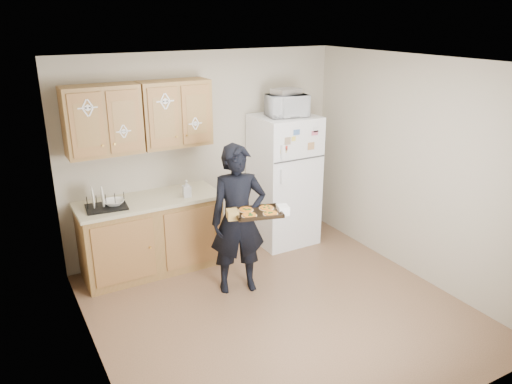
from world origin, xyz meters
TOP-DOWN VIEW (x-y plane):
  - floor at (0.00, 0.00)m, footprint 3.60×3.60m
  - ceiling at (0.00, 0.00)m, footprint 3.60×3.60m
  - wall_back at (0.00, 1.80)m, footprint 3.60×0.04m
  - wall_front at (0.00, -1.80)m, footprint 3.60×0.04m
  - wall_left at (-1.80, 0.00)m, footprint 0.04×3.60m
  - wall_right at (1.80, 0.00)m, footprint 0.04×3.60m
  - refrigerator at (0.95, 1.43)m, footprint 0.75×0.70m
  - base_cabinet at (-0.85, 1.48)m, footprint 1.60×0.60m
  - countertop at (-0.85, 1.48)m, footprint 1.64×0.64m
  - upper_cab_left at (-1.25, 1.61)m, footprint 0.80×0.33m
  - upper_cab_right at (-0.43, 1.61)m, footprint 0.80×0.33m
  - cereal_box at (1.47, 1.67)m, footprint 0.20×0.07m
  - person at (-0.16, 0.59)m, footprint 0.69×0.54m
  - baking_tray at (-0.08, 0.30)m, footprint 0.54×0.46m
  - pizza_front_left at (-0.20, 0.25)m, footprint 0.16×0.16m
  - pizza_front_right at (0.01, 0.20)m, footprint 0.16×0.16m
  - pizza_back_left at (-0.16, 0.40)m, footprint 0.16×0.16m
  - pizza_back_right at (0.05, 0.35)m, footprint 0.16×0.16m
  - microwave at (0.94, 1.38)m, footprint 0.53×0.40m
  - foil_pan at (0.95, 1.41)m, footprint 0.36×0.28m
  - dish_rack at (-1.34, 1.43)m, footprint 0.46×0.37m
  - bowl at (-1.25, 1.43)m, footprint 0.28×0.28m
  - soap_bottle at (-0.44, 1.33)m, footprint 0.10×0.10m

SIDE VIEW (x-z plane):
  - floor at x=0.00m, z-range 0.00..0.00m
  - cereal_box at x=1.47m, z-range 0.00..0.32m
  - base_cabinet at x=-0.85m, z-range 0.00..0.86m
  - person at x=-0.16m, z-range 0.00..1.65m
  - refrigerator at x=0.95m, z-range 0.00..1.70m
  - countertop at x=-0.85m, z-range 0.86..0.90m
  - bowl at x=-1.25m, z-range 0.92..0.98m
  - dish_rack at x=-1.34m, z-range 0.90..1.07m
  - baking_tray at x=-0.08m, z-range 0.97..1.01m
  - soap_bottle at x=-0.44m, z-range 0.90..1.10m
  - pizza_front_left at x=-0.20m, z-range 1.00..1.02m
  - pizza_front_right at x=0.01m, z-range 1.00..1.02m
  - pizza_back_left at x=-0.16m, z-range 1.00..1.02m
  - pizza_back_right at x=0.05m, z-range 1.00..1.02m
  - wall_back at x=0.00m, z-range 0.00..2.50m
  - wall_front at x=0.00m, z-range 0.00..2.50m
  - wall_left at x=-1.80m, z-range 0.00..2.50m
  - wall_right at x=1.80m, z-range 0.00..2.50m
  - upper_cab_left at x=-1.25m, z-range 1.45..2.20m
  - upper_cab_right at x=-0.43m, z-range 1.45..2.20m
  - microwave at x=0.94m, z-range 1.70..1.97m
  - foil_pan at x=0.95m, z-range 1.97..2.04m
  - ceiling at x=0.00m, z-range 2.50..2.50m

